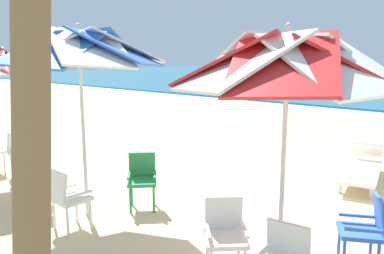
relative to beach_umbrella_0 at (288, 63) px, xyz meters
name	(u,v)px	position (x,y,z in m)	size (l,w,h in m)	color
ground_plane	(334,213)	(-0.11, 2.04, -2.32)	(80.00, 80.00, 0.00)	beige
beach_umbrella_0	(288,63)	(0.00, 0.00, 0.00)	(2.44, 2.44, 2.71)	silver
plastic_chair_0	(366,228)	(0.72, 0.66, -1.82)	(0.61, 0.60, 0.87)	blue
plastic_chair_2	(225,231)	(-0.45, -0.41, -1.82)	(0.63, 0.63, 0.87)	white
beach_umbrella_1	(79,50)	(-2.98, -0.37, 0.14)	(2.43, 2.43, 2.81)	silver
plastic_chair_3	(142,177)	(-2.57, 0.38, -1.82)	(0.63, 0.63, 0.87)	#2D8C4C
plastic_chair_4	(67,196)	(-2.75, -0.86, -1.82)	(0.47, 0.49, 0.87)	white
plastic_chair_5	(33,181)	(-3.72, -0.79, -1.82)	(0.62, 0.63, 0.87)	white
plastic_chair_8	(19,149)	(-5.84, 0.12, -1.82)	(0.63, 0.63, 0.87)	white
sun_lounger_1	(362,167)	(-0.27, 3.87, -2.03)	(1.01, 2.22, 0.62)	white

